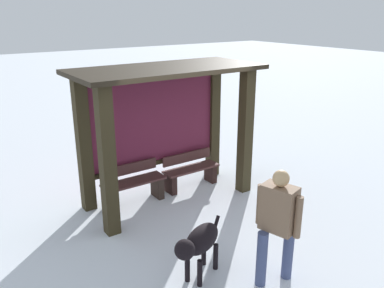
{
  "coord_description": "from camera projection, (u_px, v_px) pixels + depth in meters",
  "views": [
    {
      "loc": [
        -3.55,
        -5.87,
        3.42
      ],
      "look_at": [
        0.09,
        -0.61,
        1.25
      ],
      "focal_mm": 37.05,
      "sensor_mm": 36.0,
      "label": 1
    }
  ],
  "objects": [
    {
      "name": "bench_center_inside",
      "position": [
        190.0,
        172.0,
        8.01
      ],
      "size": [
        1.18,
        0.35,
        0.7
      ],
      "color": "#4C2B29",
      "rests_on": "ground"
    },
    {
      "name": "bench_left_inside",
      "position": [
        133.0,
        186.0,
        7.31
      ],
      "size": [
        1.18,
        0.39,
        0.74
      ],
      "color": "#482827",
      "rests_on": "ground"
    },
    {
      "name": "bus_shelter",
      "position": [
        164.0,
        111.0,
        7.16
      ],
      "size": [
        3.33,
        1.53,
        2.5
      ],
      "color": "#332B18",
      "rests_on": "ground"
    },
    {
      "name": "ground_plane",
      "position": [
        170.0,
        198.0,
        7.58
      ],
      "size": [
        60.0,
        60.0,
        0.0
      ],
      "primitive_type": "plane",
      "color": "white"
    },
    {
      "name": "dog",
      "position": [
        199.0,
        242.0,
        5.17
      ],
      "size": [
        0.96,
        0.57,
        0.76
      ],
      "color": "black",
      "rests_on": "ground"
    },
    {
      "name": "person_walking",
      "position": [
        278.0,
        219.0,
        4.99
      ],
      "size": [
        0.57,
        0.62,
        1.59
      ],
      "color": "#82644B",
      "rests_on": "ground"
    }
  ]
}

